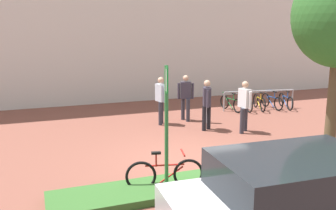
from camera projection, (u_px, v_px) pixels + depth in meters
ground_plane at (183, 160)px, 9.58m from camera, size 60.00×60.00×0.00m
planter_strip at (211, 181)px, 8.05m from camera, size 7.00×1.10×0.16m
parking_sign_post at (166, 112)px, 7.36m from camera, size 0.11×0.36×2.68m
bike_at_sign at (165, 174)px, 7.75m from camera, size 1.65×0.51×0.86m
bike_rack_cluster at (259, 102)px, 15.56m from camera, size 3.18×1.91×0.83m
bollard_steel at (209, 111)px, 13.28m from camera, size 0.16×0.16×0.90m
person_suited_navy at (207, 102)px, 12.25m from camera, size 0.36×0.58×1.72m
person_shirt_blue at (244, 103)px, 11.98m from camera, size 0.42×0.60×1.72m
person_suited_dark at (186, 95)px, 13.53m from camera, size 0.58×0.48×1.72m
person_casual_tan at (161, 98)px, 13.00m from camera, size 0.33×0.59×1.72m
car_silver_sedan at (302, 203)px, 5.58m from camera, size 4.37×2.17×1.54m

